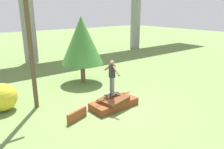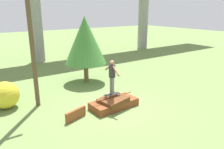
# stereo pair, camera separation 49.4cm
# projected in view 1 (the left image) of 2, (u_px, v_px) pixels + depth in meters

# --- Properties ---
(ground_plane) EXTENTS (80.00, 80.00, 0.00)m
(ground_plane) POSITION_uv_depth(u_px,v_px,m) (114.00, 107.00, 10.21)
(ground_plane) COLOR olive
(scrap_pile) EXTENTS (2.25, 1.24, 0.55)m
(scrap_pile) POSITION_uv_depth(u_px,v_px,m) (114.00, 103.00, 10.12)
(scrap_pile) COLOR brown
(scrap_pile) RESTS_ON ground_plane
(scrap_plank_loose) EXTENTS (1.04, 0.43, 0.43)m
(scrap_plank_loose) POSITION_uv_depth(u_px,v_px,m) (77.00, 115.00, 8.97)
(scrap_plank_loose) COLOR brown
(scrap_plank_loose) RESTS_ON ground_plane
(skateboard) EXTENTS (0.80, 0.29, 0.09)m
(skateboard) POSITION_uv_depth(u_px,v_px,m) (112.00, 94.00, 10.06)
(skateboard) COLOR black
(skateboard) RESTS_ON scrap_pile
(skater) EXTENTS (0.23, 1.20, 1.59)m
(skater) POSITION_uv_depth(u_px,v_px,m) (112.00, 75.00, 9.79)
(skater) COLOR slate
(skater) RESTS_ON skateboard
(utility_pole) EXTENTS (1.30, 0.20, 7.00)m
(utility_pole) POSITION_uv_depth(u_px,v_px,m) (28.00, 28.00, 9.19)
(utility_pole) COLOR brown
(utility_pole) RESTS_ON ground_plane
(tree_behind_left) EXTENTS (2.51, 2.51, 4.03)m
(tree_behind_left) POSITION_uv_depth(u_px,v_px,m) (82.00, 41.00, 12.91)
(tree_behind_left) COLOR brown
(tree_behind_left) RESTS_ON ground_plane
(bush_yellow_flowering) EXTENTS (1.26, 1.26, 1.26)m
(bush_yellow_flowering) POSITION_uv_depth(u_px,v_px,m) (2.00, 97.00, 9.71)
(bush_yellow_flowering) COLOR gold
(bush_yellow_flowering) RESTS_ON ground_plane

